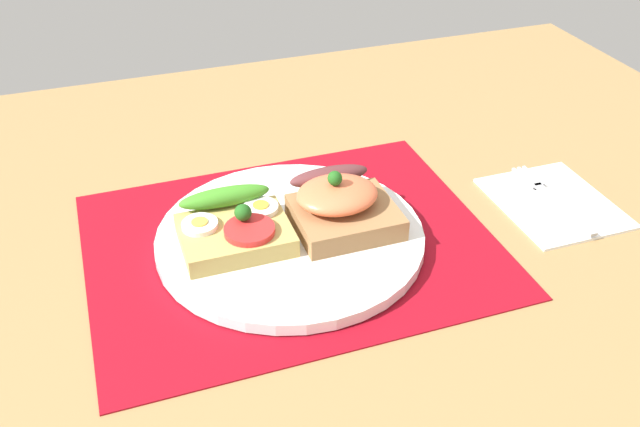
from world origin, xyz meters
TOP-DOWN VIEW (x-y plane):
  - ground_plane at (0.00, 0.00)cm, footprint 120.00×90.00cm
  - placemat at (0.00, 0.00)cm, footprint 38.09×30.34cm
  - plate at (0.00, 0.00)cm, footprint 25.48×25.48cm
  - sandwich_egg_tomato at (-5.18, 0.31)cm, footprint 9.99×9.38cm
  - sandwich_salmon at (5.05, -0.20)cm, footprint 9.53×9.80cm
  - napkin at (27.98, -2.31)cm, footprint 11.27×13.44cm
  - fork at (27.74, -1.97)cm, footprint 1.62×13.33cm

SIDE VIEW (x-z plane):
  - ground_plane at x=0.00cm, z-range -3.20..0.00cm
  - placemat at x=0.00cm, z-range 0.00..0.30cm
  - napkin at x=27.98cm, z-range 0.00..0.60cm
  - fork at x=27.74cm, z-range 0.60..0.92cm
  - plate at x=0.00cm, z-range 0.30..1.44cm
  - sandwich_egg_tomato at x=-5.18cm, z-range 0.83..4.90cm
  - sandwich_salmon at x=5.05cm, z-range 0.64..6.46cm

